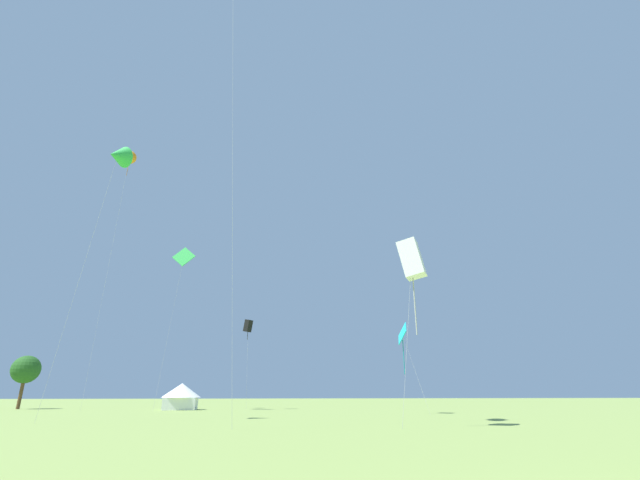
{
  "coord_description": "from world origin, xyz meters",
  "views": [
    {
      "loc": [
        -6.26,
        -5.87,
        1.9
      ],
      "look_at": [
        0.0,
        32.0,
        15.34
      ],
      "focal_mm": 24.73,
      "sensor_mm": 36.0,
      "label": 1
    }
  ],
  "objects_px": {
    "kite_white_box": "(412,260)",
    "kite_orange_delta": "(130,157)",
    "kite_black_box": "(248,326)",
    "kite_green_diamond": "(184,257)",
    "tree_distant_left": "(26,370)",
    "festival_tent_center": "(181,395)",
    "kite_cyan_diamond": "(403,336)",
    "kite_green_delta": "(118,156)"
  },
  "relations": [
    {
      "from": "festival_tent_center",
      "to": "tree_distant_left",
      "type": "relative_size",
      "value": 0.71
    },
    {
      "from": "kite_cyan_diamond",
      "to": "festival_tent_center",
      "type": "bearing_deg",
      "value": 146.58
    },
    {
      "from": "festival_tent_center",
      "to": "kite_white_box",
      "type": "bearing_deg",
      "value": -61.7
    },
    {
      "from": "kite_orange_delta",
      "to": "kite_cyan_diamond",
      "type": "distance_m",
      "value": 46.67
    },
    {
      "from": "kite_white_box",
      "to": "kite_cyan_diamond",
      "type": "bearing_deg",
      "value": 72.84
    },
    {
      "from": "kite_white_box",
      "to": "kite_orange_delta",
      "type": "xyz_separation_m",
      "value": [
        -29.16,
        33.7,
        24.33
      ]
    },
    {
      "from": "kite_black_box",
      "to": "kite_cyan_diamond",
      "type": "height_order",
      "value": "kite_black_box"
    },
    {
      "from": "kite_cyan_diamond",
      "to": "kite_green_delta",
      "type": "relative_size",
      "value": 0.41
    },
    {
      "from": "kite_green_diamond",
      "to": "kite_orange_delta",
      "type": "bearing_deg",
      "value": 163.06
    },
    {
      "from": "kite_orange_delta",
      "to": "kite_cyan_diamond",
      "type": "bearing_deg",
      "value": -23.63
    },
    {
      "from": "kite_orange_delta",
      "to": "tree_distant_left",
      "type": "bearing_deg",
      "value": 146.9
    },
    {
      "from": "kite_orange_delta",
      "to": "festival_tent_center",
      "type": "relative_size",
      "value": 7.34
    },
    {
      "from": "kite_white_box",
      "to": "tree_distant_left",
      "type": "relative_size",
      "value": 1.73
    },
    {
      "from": "kite_cyan_diamond",
      "to": "kite_green_diamond",
      "type": "bearing_deg",
      "value": 153.97
    },
    {
      "from": "festival_tent_center",
      "to": "kite_green_diamond",
      "type": "bearing_deg",
      "value": -104.76
    },
    {
      "from": "kite_orange_delta",
      "to": "tree_distant_left",
      "type": "height_order",
      "value": "kite_orange_delta"
    },
    {
      "from": "festival_tent_center",
      "to": "tree_distant_left",
      "type": "bearing_deg",
      "value": 163.45
    },
    {
      "from": "kite_orange_delta",
      "to": "festival_tent_center",
      "type": "bearing_deg",
      "value": 4.0
    },
    {
      "from": "kite_black_box",
      "to": "festival_tent_center",
      "type": "bearing_deg",
      "value": -178.77
    },
    {
      "from": "kite_black_box",
      "to": "kite_white_box",
      "type": "bearing_deg",
      "value": -72.96
    },
    {
      "from": "kite_orange_delta",
      "to": "kite_black_box",
      "type": "relative_size",
      "value": 3.1
    },
    {
      "from": "kite_green_diamond",
      "to": "tree_distant_left",
      "type": "height_order",
      "value": "kite_green_diamond"
    },
    {
      "from": "kite_green_delta",
      "to": "festival_tent_center",
      "type": "distance_m",
      "value": 32.58
    },
    {
      "from": "festival_tent_center",
      "to": "tree_distant_left",
      "type": "xyz_separation_m",
      "value": [
        -21.59,
        6.41,
        3.24
      ]
    },
    {
      "from": "kite_green_diamond",
      "to": "festival_tent_center",
      "type": "distance_m",
      "value": 17.62
    },
    {
      "from": "kite_white_box",
      "to": "tree_distant_left",
      "type": "xyz_separation_m",
      "value": [
        -40.14,
        40.86,
        -5.49
      ]
    },
    {
      "from": "kite_black_box",
      "to": "kite_cyan_diamond",
      "type": "distance_m",
      "value": 23.14
    },
    {
      "from": "kite_white_box",
      "to": "festival_tent_center",
      "type": "xyz_separation_m",
      "value": [
        -18.55,
        34.44,
        -8.73
      ]
    },
    {
      "from": "kite_black_box",
      "to": "kite_green_diamond",
      "type": "distance_m",
      "value": 12.73
    },
    {
      "from": "kite_white_box",
      "to": "kite_black_box",
      "type": "bearing_deg",
      "value": 107.04
    },
    {
      "from": "kite_green_delta",
      "to": "kite_orange_delta",
      "type": "bearing_deg",
      "value": 104.74
    },
    {
      "from": "kite_green_delta",
      "to": "kite_white_box",
      "type": "bearing_deg",
      "value": -21.12
    },
    {
      "from": "festival_tent_center",
      "to": "tree_distant_left",
      "type": "height_order",
      "value": "tree_distant_left"
    },
    {
      "from": "kite_orange_delta",
      "to": "kite_green_diamond",
      "type": "relative_size",
      "value": 1.76
    },
    {
      "from": "kite_cyan_diamond",
      "to": "tree_distant_left",
      "type": "distance_m",
      "value": 51.09
    },
    {
      "from": "festival_tent_center",
      "to": "kite_black_box",
      "type": "bearing_deg",
      "value": 1.23
    },
    {
      "from": "kite_black_box",
      "to": "kite_green_delta",
      "type": "bearing_deg",
      "value": -114.83
    },
    {
      "from": "kite_orange_delta",
      "to": "kite_black_box",
      "type": "height_order",
      "value": "kite_orange_delta"
    },
    {
      "from": "kite_green_diamond",
      "to": "tree_distant_left",
      "type": "bearing_deg",
      "value": 153.92
    },
    {
      "from": "kite_white_box",
      "to": "kite_green_delta",
      "type": "xyz_separation_m",
      "value": [
        -22.59,
        8.72,
        10.85
      ]
    },
    {
      "from": "kite_cyan_diamond",
      "to": "tree_distant_left",
      "type": "bearing_deg",
      "value": 153.95
    },
    {
      "from": "festival_tent_center",
      "to": "kite_orange_delta",
      "type": "bearing_deg",
      "value": -176.0
    }
  ]
}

